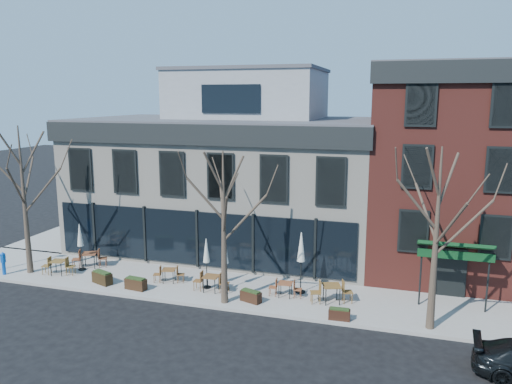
# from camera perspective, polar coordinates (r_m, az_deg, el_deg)

# --- Properties ---
(ground) EXTENTS (120.00, 120.00, 0.00)m
(ground) POSITION_cam_1_polar(r_m,az_deg,el_deg) (28.17, -6.57, -8.97)
(ground) COLOR black
(ground) RESTS_ON ground
(sidewalk_front) EXTENTS (33.50, 4.70, 0.15)m
(sidewalk_front) POSITION_cam_1_polar(r_m,az_deg,el_deg) (25.17, -1.63, -11.18)
(sidewalk_front) COLOR gray
(sidewalk_front) RESTS_ON ground
(sidewalk_side) EXTENTS (4.50, 12.00, 0.15)m
(sidewalk_side) POSITION_cam_1_polar(r_m,az_deg,el_deg) (38.57, -18.47, -3.92)
(sidewalk_side) COLOR gray
(sidewalk_side) RESTS_ON ground
(corner_building) EXTENTS (18.39, 10.39, 11.10)m
(corner_building) POSITION_cam_1_polar(r_m,az_deg,el_deg) (31.57, -2.97, 2.08)
(corner_building) COLOR beige
(corner_building) RESTS_ON ground
(red_brick_building) EXTENTS (8.20, 11.78, 11.18)m
(red_brick_building) POSITION_cam_1_polar(r_m,az_deg,el_deg) (29.58, 21.24, 2.57)
(red_brick_building) COLOR maroon
(red_brick_building) RESTS_ON ground
(tree_corner) EXTENTS (3.93, 3.98, 7.92)m
(tree_corner) POSITION_cam_1_polar(r_m,az_deg,el_deg) (28.99, -24.97, -0.65)
(tree_corner) COLOR #382B21
(tree_corner) RESTS_ON sidewalk_front
(tree_mid) EXTENTS (3.50, 3.55, 7.04)m
(tree_mid) POSITION_cam_1_polar(r_m,az_deg,el_deg) (22.50, -3.68, -3.90)
(tree_mid) COLOR #382B21
(tree_mid) RESTS_ON sidewalk_front
(tree_right) EXTENTS (3.72, 3.77, 7.48)m
(tree_right) POSITION_cam_1_polar(r_m,az_deg,el_deg) (21.12, 19.91, -4.88)
(tree_right) COLOR #382B21
(tree_right) RESTS_ON sidewalk_front
(call_box) EXTENTS (0.25, 0.25, 1.26)m
(call_box) POSITION_cam_1_polar(r_m,az_deg,el_deg) (30.04, -26.91, -7.20)
(call_box) COLOR #0D4CAF
(call_box) RESTS_ON sidewalk_front
(cafe_set_0) EXTENTS (1.84, 0.85, 0.94)m
(cafe_set_0) POSITION_cam_1_polar(r_m,az_deg,el_deg) (28.92, -21.65, -7.83)
(cafe_set_0) COLOR brown
(cafe_set_0) RESTS_ON sidewalk_front
(cafe_set_1) EXTENTS (1.94, 1.23, 1.01)m
(cafe_set_1) POSITION_cam_1_polar(r_m,az_deg,el_deg) (29.49, -18.48, -7.20)
(cafe_set_1) COLOR brown
(cafe_set_1) RESTS_ON sidewalk_front
(cafe_set_2) EXTENTS (1.66, 0.83, 0.85)m
(cafe_set_2) POSITION_cam_1_polar(r_m,az_deg,el_deg) (26.24, -9.92, -9.22)
(cafe_set_2) COLOR brown
(cafe_set_2) RESTS_ON sidewalk_front
(cafe_set_3) EXTENTS (1.82, 0.75, 0.96)m
(cafe_set_3) POSITION_cam_1_polar(r_m,az_deg,el_deg) (24.80, -5.15, -10.16)
(cafe_set_3) COLOR brown
(cafe_set_3) RESTS_ON sidewalk_front
(cafe_set_4) EXTENTS (1.62, 0.68, 0.85)m
(cafe_set_4) POSITION_cam_1_polar(r_m,az_deg,el_deg) (24.14, 3.36, -10.88)
(cafe_set_4) COLOR brown
(cafe_set_4) RESTS_ON sidewalk_front
(cafe_set_5) EXTENTS (2.03, 1.13, 1.05)m
(cafe_set_5) POSITION_cam_1_polar(r_m,az_deg,el_deg) (23.65, 8.63, -11.19)
(cafe_set_5) COLOR brown
(cafe_set_5) RESTS_ON sidewalk_front
(umbrella_0) EXTENTS (0.41, 0.41, 2.59)m
(umbrella_0) POSITION_cam_1_polar(r_m,az_deg,el_deg) (28.84, -19.47, -4.94)
(umbrella_0) COLOR black
(umbrella_0) RESTS_ON sidewalk_front
(umbrella_2) EXTENTS (0.41, 0.41, 2.54)m
(umbrella_2) POSITION_cam_1_polar(r_m,az_deg,el_deg) (24.81, -5.70, -6.98)
(umbrella_2) COLOR black
(umbrella_2) RESTS_ON sidewalk_front
(umbrella_3) EXTENTS (0.41, 0.41, 2.54)m
(umbrella_3) POSITION_cam_1_polar(r_m,az_deg,el_deg) (24.57, -3.54, -7.11)
(umbrella_3) COLOR black
(umbrella_3) RESTS_ON sidewalk_front
(umbrella_4) EXTENTS (0.48, 0.48, 3.03)m
(umbrella_4) POSITION_cam_1_polar(r_m,az_deg,el_deg) (24.10, 5.18, -6.64)
(umbrella_4) COLOR black
(umbrella_4) RESTS_ON sidewalk_front
(planter_0) EXTENTS (1.23, 0.82, 0.64)m
(planter_0) POSITION_cam_1_polar(r_m,az_deg,el_deg) (26.90, -17.17, -9.31)
(planter_0) COLOR black
(planter_0) RESTS_ON sidewalk_front
(planter_1) EXTENTS (1.12, 0.55, 0.60)m
(planter_1) POSITION_cam_1_polar(r_m,az_deg,el_deg) (25.69, -13.58, -10.13)
(planter_1) COLOR black
(planter_1) RESTS_ON sidewalk_front
(planter_2) EXTENTS (1.07, 0.70, 0.56)m
(planter_2) POSITION_cam_1_polar(r_m,az_deg,el_deg) (23.59, -0.59, -11.81)
(planter_2) COLOR black
(planter_2) RESTS_ON sidewalk_front
(planter_3) EXTENTS (0.92, 0.40, 0.51)m
(planter_3) POSITION_cam_1_polar(r_m,az_deg,el_deg) (22.15, 9.51, -13.59)
(planter_3) COLOR black
(planter_3) RESTS_ON sidewalk_front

